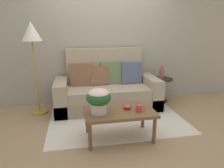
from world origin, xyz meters
The scene contains 11 objects.
ground_plane centered at (0.00, 0.00, 0.00)m, with size 14.00×14.00×0.00m, color #997A56.
wall_back centered at (0.00, 1.20, 1.41)m, with size 6.40×0.12×2.82m, color gray.
area_rug centered at (0.00, 0.19, 0.01)m, with size 2.30×1.76×0.01m, color beige.
couch centered at (-0.06, 0.73, 0.35)m, with size 2.01×0.89×1.16m.
coffee_table centered at (-0.10, -0.52, 0.38)m, with size 0.99×0.57×0.43m.
side_table centered at (1.16, 0.80, 0.36)m, with size 0.44×0.44×0.52m.
floor_lamp centered at (-1.38, 0.66, 1.39)m, with size 0.34×0.34×1.67m.
potted_plant centered at (-0.39, -0.55, 0.64)m, with size 0.33×0.33×0.34m.
coffee_mug centered at (0.16, -0.60, 0.47)m, with size 0.12×0.08×0.09m.
snack_bowl centered at (0.02, -0.48, 0.46)m, with size 0.12×0.12×0.06m.
table_vase centered at (1.14, 0.82, 0.63)m, with size 0.11×0.11×0.27m.
Camera 1 is at (-0.71, -3.06, 1.53)m, focal length 31.99 mm.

